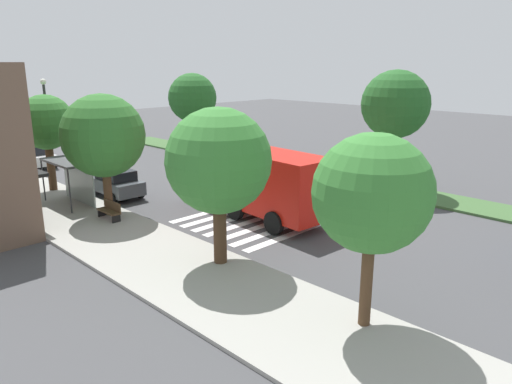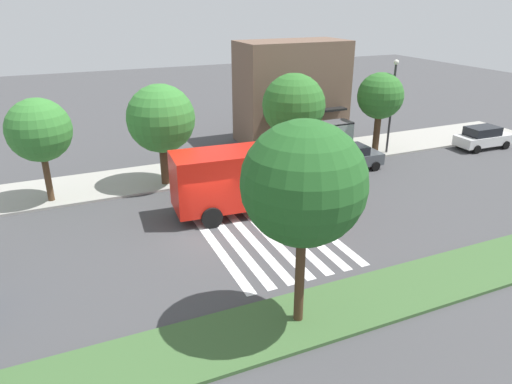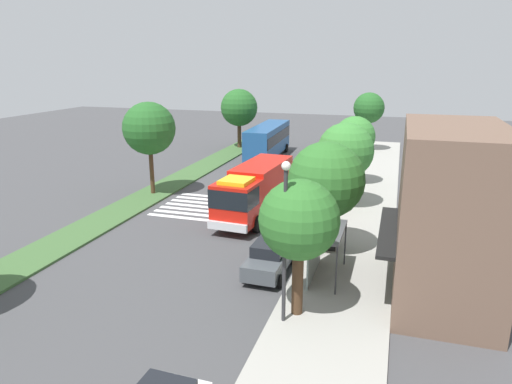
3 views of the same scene
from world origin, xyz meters
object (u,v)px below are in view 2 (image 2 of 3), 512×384
parked_car_west (350,157)px  bus_stop_shelter (330,133)px  parked_car_mid (483,137)px  median_tree_west (304,184)px  sidewalk_tree_west (39,131)px  sidewalk_tree_center (161,119)px  sidewalk_tree_far_east (380,97)px  bench_near_shelter (279,158)px  fire_truck (263,175)px  street_lamp (392,100)px  sidewalk_tree_east (294,106)px

parked_car_west → bus_stop_shelter: bearing=92.4°
parked_car_mid → median_tree_west: bearing=-149.6°
bus_stop_shelter → sidewalk_tree_west: size_ratio=0.60×
sidewalk_tree_west → sidewalk_tree_center: bearing=0.0°
parked_car_west → sidewalk_tree_far_east: (3.72, 2.20, 3.41)m
parked_car_west → sidewalk_tree_center: bearing=170.8°
parked_car_west → bench_near_shelter: bearing=148.7°
fire_truck → street_lamp: bearing=26.4°
fire_truck → sidewalk_tree_west: sidewalk_tree_west is taller
sidewalk_tree_east → sidewalk_tree_far_east: 7.00m
bus_stop_shelter → sidewalk_tree_far_east: bearing=-5.5°
fire_truck → median_tree_west: 10.42m
sidewalk_tree_far_east → parked_car_mid: bearing=-14.6°
fire_truck → sidewalk_tree_west: size_ratio=1.64×
street_lamp → median_tree_west: (-15.42, -14.64, 1.28)m
sidewalk_tree_west → median_tree_west: median_tree_west is taller
sidewalk_tree_east → sidewalk_tree_west: bearing=180.0°
sidewalk_tree_east → parked_car_west: bearing=-33.9°
bus_stop_shelter → sidewalk_tree_center: bearing=-178.3°
street_lamp → sidewalk_tree_far_east: 0.88m
parked_car_mid → street_lamp: 8.49m
parked_car_mid → sidewalk_tree_far_east: size_ratio=0.77×
bus_stop_shelter → sidewalk_tree_far_east: (3.78, -0.36, 2.39)m
bus_stop_shelter → bench_near_shelter: bus_stop_shelter is taller
parked_car_west → bus_stop_shelter: bus_stop_shelter is taller
bus_stop_shelter → street_lamp: street_lamp is taller
parked_car_mid → sidewalk_tree_west: sidewalk_tree_west is taller
bus_stop_shelter → sidewalk_tree_far_east: 4.49m
sidewalk_tree_west → sidewalk_tree_east: 15.45m
street_lamp → sidewalk_tree_west: (-23.21, 0.40, 0.15)m
parked_car_mid → sidewalk_tree_west: bearing=177.3°
parked_car_west → bus_stop_shelter: size_ratio=1.22×
parked_car_west → median_tree_west: median_tree_west is taller
parked_car_west → sidewalk_tree_west: sidewalk_tree_west is taller
parked_car_west → bus_stop_shelter: 2.76m
sidewalk_tree_west → median_tree_west: 16.98m
bus_stop_shelter → median_tree_west: median_tree_west is taller
sidewalk_tree_center → median_tree_west: median_tree_west is taller
street_lamp → sidewalk_tree_east: size_ratio=1.08×
parked_car_mid → sidewalk_tree_far_east: (-8.42, 2.20, 3.40)m
fire_truck → sidewalk_tree_far_east: 13.25m
bench_near_shelter → median_tree_west: (-6.88, -15.42, 4.75)m
parked_car_mid → street_lamp: bearing=168.1°
fire_truck → parked_car_west: fire_truck is taller
parked_car_west → sidewalk_tree_center: 12.76m
fire_truck → sidewalk_tree_center: (-4.06, 5.61, 2.21)m
parked_car_west → bench_near_shelter: parked_car_west is taller
street_lamp → median_tree_west: median_tree_west is taller
sidewalk_tree_west → sidewalk_tree_east: size_ratio=0.94×
street_lamp → parked_car_mid: bearing=-13.2°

